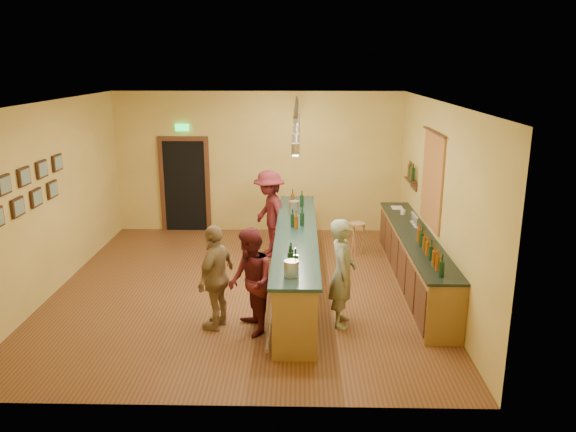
{
  "coord_description": "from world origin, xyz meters",
  "views": [
    {
      "loc": [
        0.95,
        -9.13,
        3.83
      ],
      "look_at": [
        0.75,
        0.2,
        1.25
      ],
      "focal_mm": 35.0,
      "sensor_mm": 36.0,
      "label": 1
    }
  ],
  "objects_px": {
    "customer_c": "(269,213)",
    "bar_stool": "(357,230)",
    "bartender": "(342,273)",
    "tasting_bar": "(296,255)",
    "customer_b": "(216,277)",
    "back_counter": "(415,259)",
    "customer_a": "(250,282)"
  },
  "relations": [
    {
      "from": "tasting_bar",
      "to": "customer_c",
      "type": "height_order",
      "value": "customer_c"
    },
    {
      "from": "customer_c",
      "to": "bar_stool",
      "type": "relative_size",
      "value": 2.65
    },
    {
      "from": "customer_b",
      "to": "customer_a",
      "type": "bearing_deg",
      "value": 92.63
    },
    {
      "from": "customer_a",
      "to": "customer_c",
      "type": "bearing_deg",
      "value": 158.7
    },
    {
      "from": "bartender",
      "to": "bar_stool",
      "type": "xyz_separation_m",
      "value": [
        0.54,
        3.2,
        -0.31
      ]
    },
    {
      "from": "bartender",
      "to": "tasting_bar",
      "type": "bearing_deg",
      "value": 32.11
    },
    {
      "from": "back_counter",
      "to": "customer_a",
      "type": "relative_size",
      "value": 2.9
    },
    {
      "from": "tasting_bar",
      "to": "bartender",
      "type": "height_order",
      "value": "bartender"
    },
    {
      "from": "customer_c",
      "to": "customer_b",
      "type": "bearing_deg",
      "value": -33.87
    },
    {
      "from": "tasting_bar",
      "to": "customer_b",
      "type": "relative_size",
      "value": 3.23
    },
    {
      "from": "bartender",
      "to": "customer_b",
      "type": "xyz_separation_m",
      "value": [
        -1.85,
        -0.12,
        -0.03
      ]
    },
    {
      "from": "customer_b",
      "to": "bartender",
      "type": "bearing_deg",
      "value": 114.19
    },
    {
      "from": "bar_stool",
      "to": "customer_b",
      "type": "bearing_deg",
      "value": -125.69
    },
    {
      "from": "customer_a",
      "to": "bar_stool",
      "type": "xyz_separation_m",
      "value": [
        1.87,
        3.49,
        -0.27
      ]
    },
    {
      "from": "back_counter",
      "to": "tasting_bar",
      "type": "bearing_deg",
      "value": -175.02
    },
    {
      "from": "customer_b",
      "to": "back_counter",
      "type": "bearing_deg",
      "value": 137.79
    },
    {
      "from": "customer_b",
      "to": "customer_c",
      "type": "bearing_deg",
      "value": -170.18
    },
    {
      "from": "bartender",
      "to": "customer_a",
      "type": "relative_size",
      "value": 1.05
    },
    {
      "from": "tasting_bar",
      "to": "bar_stool",
      "type": "distance_m",
      "value": 2.21
    },
    {
      "from": "back_counter",
      "to": "customer_a",
      "type": "bearing_deg",
      "value": -145.92
    },
    {
      "from": "back_counter",
      "to": "bar_stool",
      "type": "xyz_separation_m",
      "value": [
        -0.85,
        1.65,
        0.03
      ]
    },
    {
      "from": "customer_b",
      "to": "bar_stool",
      "type": "height_order",
      "value": "customer_b"
    },
    {
      "from": "tasting_bar",
      "to": "customer_b",
      "type": "distance_m",
      "value": 1.9
    },
    {
      "from": "tasting_bar",
      "to": "bar_stool",
      "type": "bearing_deg",
      "value": 56.06
    },
    {
      "from": "bartender",
      "to": "customer_b",
      "type": "height_order",
      "value": "bartender"
    },
    {
      "from": "customer_c",
      "to": "bar_stool",
      "type": "xyz_separation_m",
      "value": [
        1.78,
        0.08,
        -0.36
      ]
    },
    {
      "from": "back_counter",
      "to": "tasting_bar",
      "type": "distance_m",
      "value": 2.09
    },
    {
      "from": "bartender",
      "to": "bar_stool",
      "type": "bearing_deg",
      "value": -4.25
    },
    {
      "from": "bartender",
      "to": "customer_c",
      "type": "xyz_separation_m",
      "value": [
        -1.24,
        3.12,
        0.05
      ]
    },
    {
      "from": "customer_c",
      "to": "back_counter",
      "type": "bearing_deg",
      "value": 35.87
    },
    {
      "from": "tasting_bar",
      "to": "customer_a",
      "type": "xyz_separation_m",
      "value": [
        -0.64,
        -1.66,
        0.18
      ]
    },
    {
      "from": "customer_c",
      "to": "customer_a",
      "type": "bearing_deg",
      "value": -24.81
    }
  ]
}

